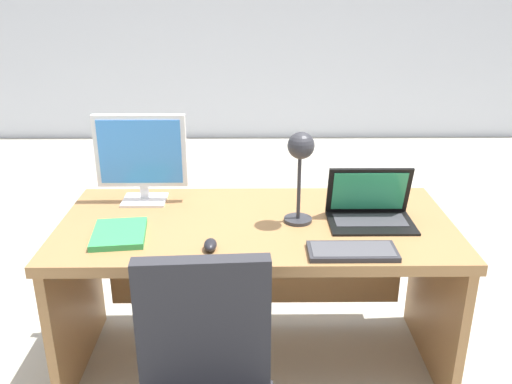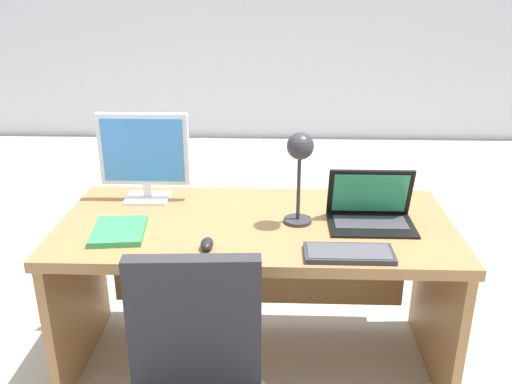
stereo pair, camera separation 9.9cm
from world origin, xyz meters
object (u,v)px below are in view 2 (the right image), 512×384
at_px(mouse, 207,244).
at_px(book, 119,231).
at_px(monitor, 144,153).
at_px(laptop, 370,206).
at_px(coffee_mug, 366,195).
at_px(desk_lamp, 300,159).
at_px(desk, 256,256).
at_px(keyboard, 349,253).

bearing_deg(mouse, book, 162.89).
height_order(monitor, laptop, monitor).
height_order(monitor, coffee_mug, monitor).
bearing_deg(desk_lamp, monitor, 159.72).
height_order(desk, mouse, mouse).
xyz_separation_m(keyboard, coffee_mug, (0.14, 0.52, 0.03)).
bearing_deg(book, keyboard, -9.70).
height_order(desk, coffee_mug, coffee_mug).
height_order(monitor, keyboard, monitor).
distance_m(keyboard, book, 0.93).
bearing_deg(coffee_mug, book, -160.79).
relative_size(monitor, laptop, 1.16).
xyz_separation_m(keyboard, mouse, (-0.54, 0.04, 0.01)).
bearing_deg(mouse, keyboard, -4.33).
distance_m(desk, keyboard, 0.54).
xyz_separation_m(desk_lamp, book, (-0.73, -0.11, -0.28)).
bearing_deg(desk, desk_lamp, -21.68).
bearing_deg(monitor, laptop, -11.92).
distance_m(keyboard, desk_lamp, 0.43).
bearing_deg(laptop, mouse, -157.52).
relative_size(keyboard, book, 1.20).
height_order(keyboard, coffee_mug, coffee_mug).
bearing_deg(book, mouse, -17.11).
bearing_deg(desk_lamp, desk, 158.32).
relative_size(monitor, book, 1.48).
height_order(keyboard, desk_lamp, desk_lamp).
relative_size(desk, keyboard, 5.00).
xyz_separation_m(laptop, mouse, (-0.66, -0.28, -0.05)).
bearing_deg(keyboard, laptop, 68.27).
bearing_deg(monitor, mouse, -55.07).
relative_size(monitor, coffee_mug, 4.06).
distance_m(keyboard, mouse, 0.54).
relative_size(mouse, coffee_mug, 0.88).
height_order(laptop, desk_lamp, desk_lamp).
xyz_separation_m(laptop, desk_lamp, (-0.31, -0.05, 0.22)).
bearing_deg(book, laptop, 8.73).
xyz_separation_m(desk_lamp, coffee_mug, (0.32, 0.25, -0.25)).
xyz_separation_m(desk, mouse, (-0.18, -0.30, 0.21)).
relative_size(monitor, desk_lamp, 1.02).
bearing_deg(laptop, keyboard, -111.73).
bearing_deg(monitor, coffee_mug, -0.21).
bearing_deg(book, desk_lamp, 8.84).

